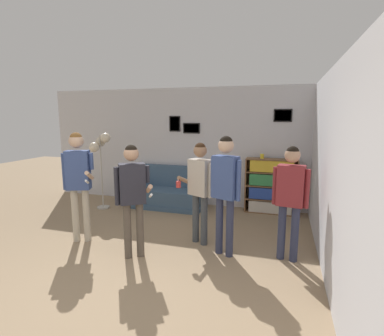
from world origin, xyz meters
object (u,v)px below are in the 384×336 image
at_px(person_watcher_holding_cup, 200,183).
at_px(person_spectator_near_bookshelf, 225,183).
at_px(bottle_on_floor, 127,207).
at_px(person_player_foreground_center, 132,190).
at_px(drinking_cup, 262,156).
at_px(floor_lamp, 100,148).
at_px(couch, 167,193).
at_px(bookshelf, 271,186).
at_px(person_player_foreground_left, 78,175).
at_px(person_spectator_far_right, 290,192).

height_order(person_watcher_holding_cup, person_spectator_near_bookshelf, person_spectator_near_bookshelf).
bearing_deg(bottle_on_floor, person_player_foreground_center, -58.05).
bearing_deg(drinking_cup, bottle_on_floor, -163.65).
xyz_separation_m(floor_lamp, bottle_on_floor, (0.64, -0.05, -1.28)).
distance_m(couch, person_player_foreground_center, 2.67).
height_order(person_player_foreground_center, bottle_on_floor, person_player_foreground_center).
height_order(couch, person_player_foreground_center, person_player_foreground_center).
distance_m(person_watcher_holding_cup, bottle_on_floor, 2.46).
distance_m(couch, drinking_cup, 2.30).
bearing_deg(couch, floor_lamp, -156.71).
bearing_deg(bottle_on_floor, bookshelf, 15.28).
relative_size(person_player_foreground_left, person_spectator_near_bookshelf, 1.01).
relative_size(person_spectator_far_right, drinking_cup, 17.18).
bearing_deg(floor_lamp, person_player_foreground_center, -46.96).
xyz_separation_m(couch, bookshelf, (2.31, 0.19, 0.29)).
bearing_deg(couch, person_watcher_holding_cup, -54.07).
xyz_separation_m(person_spectator_near_bookshelf, person_spectator_far_right, (0.90, 0.10, -0.09)).
bearing_deg(floor_lamp, drinking_cup, 12.60).
bearing_deg(bookshelf, bottle_on_floor, -164.72).
height_order(floor_lamp, person_player_foreground_left, person_player_foreground_left).
relative_size(floor_lamp, person_player_foreground_left, 0.94).
bearing_deg(person_spectator_far_right, person_spectator_near_bookshelf, -173.58).
bearing_deg(person_watcher_holding_cup, bottle_on_floor, 149.84).
height_order(floor_lamp, bottle_on_floor, floor_lamp).
bearing_deg(drinking_cup, person_spectator_far_right, -75.69).
bearing_deg(person_player_foreground_left, drinking_cup, 42.33).
xyz_separation_m(couch, person_spectator_near_bookshelf, (1.75, -2.06, 0.81)).
distance_m(bookshelf, person_player_foreground_left, 3.86).
bearing_deg(person_player_foreground_center, bookshelf, 56.34).
xyz_separation_m(person_watcher_holding_cup, drinking_cup, (0.82, 1.96, 0.21)).
height_order(couch, drinking_cup, drinking_cup).
xyz_separation_m(person_player_foreground_left, person_spectator_near_bookshelf, (2.35, 0.21, -0.02)).
bearing_deg(person_player_foreground_center, person_player_foreground_left, 167.06).
height_order(bookshelf, bottle_on_floor, bookshelf).
relative_size(person_watcher_holding_cup, drinking_cup, 17.15).
bearing_deg(person_spectator_far_right, person_watcher_holding_cup, 172.11).
xyz_separation_m(person_player_foreground_center, person_spectator_near_bookshelf, (1.25, 0.46, 0.09)).
bearing_deg(person_spectator_far_right, bottle_on_floor, 158.20).
distance_m(person_player_foreground_center, person_spectator_near_bookshelf, 1.34).
relative_size(couch, drinking_cup, 18.23).
bearing_deg(drinking_cup, couch, -174.72).
distance_m(person_spectator_near_bookshelf, drinking_cup, 2.29).
bearing_deg(bookshelf, person_player_foreground_left, -139.77).
height_order(person_player_foreground_center, person_spectator_near_bookshelf, person_spectator_near_bookshelf).
relative_size(bookshelf, floor_lamp, 0.69).
bearing_deg(person_watcher_holding_cup, floor_lamp, 155.34).
distance_m(person_player_foreground_left, person_watcher_holding_cup, 1.96).
xyz_separation_m(couch, drinking_cup, (2.10, 0.19, 0.93)).
xyz_separation_m(floor_lamp, person_player_foreground_center, (1.82, -1.95, -0.34)).
bearing_deg(person_spectator_near_bookshelf, person_player_foreground_left, -174.89).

